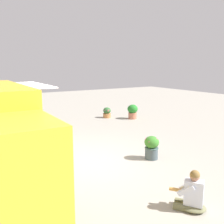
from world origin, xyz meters
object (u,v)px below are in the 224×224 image
Objects in this scene: person_customer at (192,195)px; planter_flowering_near at (107,113)px; planter_flowering_side at (133,111)px; planter_flowering_far at (152,147)px.

person_customer is 1.47× the size of planter_flowering_near.
planter_flowering_far is at bearing -31.05° from planter_flowering_side.
planter_flowering_far is (6.20, -2.11, 0.10)m from planter_flowering_near.
planter_flowering_near is 6.55m from planter_flowering_far.
planter_flowering_far is at bearing 155.44° from person_customer.
planter_flowering_far is 6.08m from planter_flowering_side.
planter_flowering_near is at bearing 159.44° from person_customer.
planter_flowering_far reaches higher than planter_flowering_near.
planter_flowering_near is 1.44m from planter_flowering_side.
person_customer is at bearing -24.56° from planter_flowering_far.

